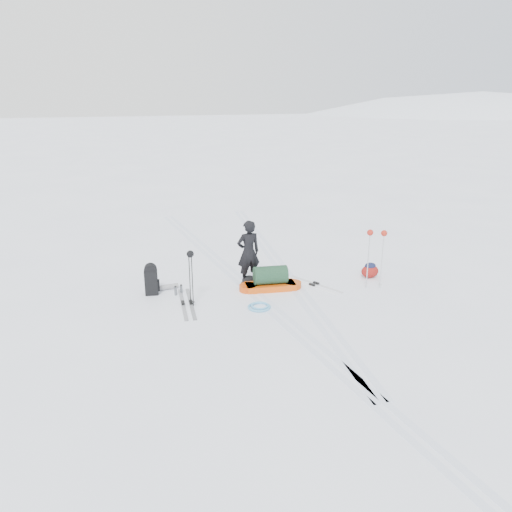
# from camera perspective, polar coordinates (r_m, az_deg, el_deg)

# --- Properties ---
(ground) EXTENTS (200.00, 200.00, 0.00)m
(ground) POSITION_cam_1_polar(r_m,az_deg,el_deg) (12.40, 0.12, -4.57)
(ground) COLOR white
(ground) RESTS_ON ground
(snow_hill_backdrop) EXTENTS (359.50, 192.00, 162.45)m
(snow_hill_backdrop) POSITION_cam_1_polar(r_m,az_deg,el_deg) (137.33, 13.49, -14.87)
(snow_hill_backdrop) COLOR white
(snow_hill_backdrop) RESTS_ON ground
(ski_tracks) EXTENTS (3.38, 17.97, 0.01)m
(ski_tracks) POSITION_cam_1_polar(r_m,az_deg,el_deg) (13.35, 1.33, -2.85)
(ski_tracks) COLOR silver
(ski_tracks) RESTS_ON ground
(skier) EXTENTS (0.65, 0.44, 1.71)m
(skier) POSITION_cam_1_polar(r_m,az_deg,el_deg) (12.90, -0.87, 0.40)
(skier) COLOR black
(skier) RESTS_ON ground
(pulk_sled) EXTENTS (1.67, 0.71, 0.62)m
(pulk_sled) POSITION_cam_1_polar(r_m,az_deg,el_deg) (12.72, 1.66, -2.82)
(pulk_sled) COLOR #DA4D0C
(pulk_sled) RESTS_ON ground
(expedition_rucksack) EXTENTS (0.88, 0.42, 0.80)m
(expedition_rucksack) POSITION_cam_1_polar(r_m,az_deg,el_deg) (12.65, -11.65, -2.68)
(expedition_rucksack) COLOR black
(expedition_rucksack) RESTS_ON ground
(ski_poles_black) EXTENTS (0.17, 0.17, 1.37)m
(ski_poles_black) POSITION_cam_1_polar(r_m,az_deg,el_deg) (11.54, -7.50, -0.55)
(ski_poles_black) COLOR black
(ski_poles_black) RESTS_ON ground
(ski_poles_silver) EXTENTS (0.45, 0.33, 1.55)m
(ski_poles_silver) POSITION_cam_1_polar(r_m,az_deg,el_deg) (12.81, 13.62, 1.83)
(ski_poles_silver) COLOR #B6B8BD
(ski_poles_silver) RESTS_ON ground
(touring_skis_grey) EXTENTS (0.50, 1.90, 0.07)m
(touring_skis_grey) POSITION_cam_1_polar(r_m,az_deg,el_deg) (12.04, -7.90, -5.40)
(touring_skis_grey) COLOR gray
(touring_skis_grey) RESTS_ON ground
(touring_skis_white) EXTENTS (0.96, 1.65, 0.06)m
(touring_skis_white) POSITION_cam_1_polar(r_m,az_deg,el_deg) (13.14, 6.65, -3.27)
(touring_skis_white) COLOR white
(touring_skis_white) RESTS_ON ground
(rope_coil) EXTENTS (0.68, 0.68, 0.07)m
(rope_coil) POSITION_cam_1_polar(r_m,az_deg,el_deg) (11.72, 0.40, -5.79)
(rope_coil) COLOR #56A6D2
(rope_coil) RESTS_ON ground
(small_daypack) EXTENTS (0.59, 0.52, 0.42)m
(small_daypack) POSITION_cam_1_polar(r_m,az_deg,el_deg) (13.88, 12.89, -1.61)
(small_daypack) COLOR maroon
(small_daypack) RESTS_ON ground
(thermos_pair) EXTENTS (0.24, 0.17, 0.25)m
(thermos_pair) POSITION_cam_1_polar(r_m,az_deg,el_deg) (12.60, -8.87, -3.85)
(thermos_pair) COLOR slate
(thermos_pair) RESTS_ON ground
(stuff_sack) EXTENTS (0.41, 0.35, 0.22)m
(stuff_sack) POSITION_cam_1_polar(r_m,az_deg,el_deg) (13.13, -0.84, -2.72)
(stuff_sack) COLOR black
(stuff_sack) RESTS_ON ground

